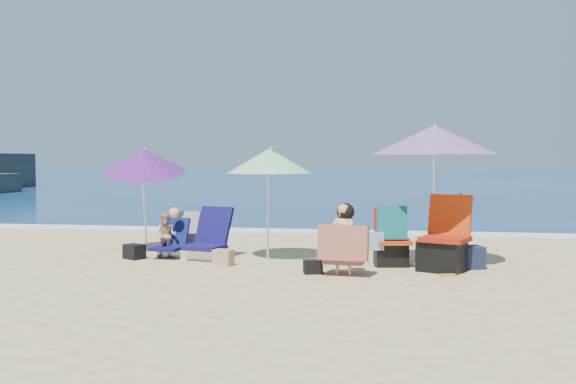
# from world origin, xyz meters

# --- Properties ---
(ground) EXTENTS (120.00, 120.00, 0.00)m
(ground) POSITION_xyz_m (0.00, 0.00, 0.00)
(ground) COLOR #D8BC84
(ground) RESTS_ON ground
(sea) EXTENTS (120.00, 80.00, 0.12)m
(sea) POSITION_xyz_m (0.00, 45.00, -0.05)
(sea) COLOR navy
(sea) RESTS_ON ground
(foam) EXTENTS (120.00, 0.50, 0.04)m
(foam) POSITION_xyz_m (0.00, 5.10, 0.02)
(foam) COLOR white
(foam) RESTS_ON ground
(umbrella_turquoise) EXTENTS (1.90, 1.90, 2.16)m
(umbrella_turquoise) POSITION_xyz_m (1.93, 1.01, 1.90)
(umbrella_turquoise) COLOR white
(umbrella_turquoise) RESTS_ON ground
(umbrella_striped) EXTENTS (1.79, 1.79, 1.81)m
(umbrella_striped) POSITION_xyz_m (-0.63, 1.15, 1.58)
(umbrella_striped) COLOR white
(umbrella_striped) RESTS_ON ground
(umbrella_blue) EXTENTS (1.72, 1.76, 1.94)m
(umbrella_blue) POSITION_xyz_m (-2.93, 1.67, 1.59)
(umbrella_blue) COLOR silver
(umbrella_blue) RESTS_ON ground
(furled_umbrella) EXTENTS (0.18, 0.13, 1.13)m
(furled_umbrella) POSITION_xyz_m (2.24, 0.80, 0.62)
(furled_umbrella) COLOR #BA0D10
(furled_umbrella) RESTS_ON ground
(chair_navy) EXTENTS (0.78, 0.94, 0.82)m
(chair_navy) POSITION_xyz_m (-1.66, 1.18, 0.22)
(chair_navy) COLOR #100E4F
(chair_navy) RESTS_ON ground
(chair_rainbow) EXTENTS (0.59, 0.69, 0.71)m
(chair_rainbow) POSITION_xyz_m (-2.23, 1.45, 0.19)
(chair_rainbow) COLOR #E0554F
(chair_rainbow) RESTS_ON ground
(camp_chair_left) EXTENTS (0.83, 0.85, 1.10)m
(camp_chair_left) POSITION_xyz_m (2.04, 0.57, 0.33)
(camp_chair_left) COLOR #9E190B
(camp_chair_left) RESTS_ON ground
(camp_chair_right) EXTENTS (0.64, 0.62, 0.92)m
(camp_chair_right) POSITION_xyz_m (1.29, 0.88, 0.33)
(camp_chair_right) COLOR #C3360D
(camp_chair_right) RESTS_ON ground
(person_center) EXTENTS (0.71, 0.61, 1.01)m
(person_center) POSITION_xyz_m (0.64, -0.03, 0.49)
(person_center) COLOR tan
(person_center) RESTS_ON ground
(person_left) EXTENTS (0.54, 0.62, 0.82)m
(person_left) POSITION_xyz_m (-2.31, 1.12, 0.37)
(person_left) COLOR tan
(person_left) RESTS_ON ground
(bag_black_a) EXTENTS (0.40, 0.37, 0.24)m
(bag_black_a) POSITION_xyz_m (-2.81, 0.92, 0.12)
(bag_black_a) COLOR black
(bag_black_a) RESTS_ON ground
(bag_tan) EXTENTS (0.33, 0.27, 0.24)m
(bag_tan) POSITION_xyz_m (-1.21, 0.50, 0.12)
(bag_tan) COLOR tan
(bag_tan) RESTS_ON ground
(bag_navy_b) EXTENTS (0.52, 0.44, 0.33)m
(bag_navy_b) POSITION_xyz_m (2.41, 0.84, 0.16)
(bag_navy_b) COLOR #181E35
(bag_navy_b) RESTS_ON ground
(bag_black_b) EXTENTS (0.30, 0.25, 0.20)m
(bag_black_b) POSITION_xyz_m (0.21, 0.04, 0.10)
(bag_black_b) COLOR black
(bag_black_b) RESTS_ON ground
(orange_item) EXTENTS (0.22, 0.15, 0.03)m
(orange_item) POSITION_xyz_m (2.07, 0.14, 0.01)
(orange_item) COLOR orange
(orange_item) RESTS_ON ground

